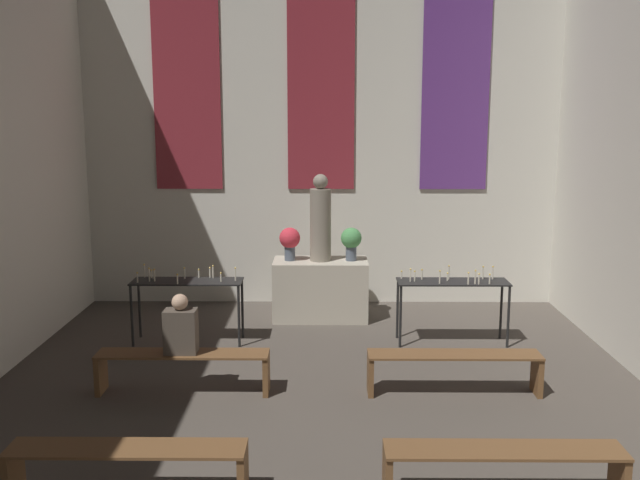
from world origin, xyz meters
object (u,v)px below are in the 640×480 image
(statue, at_px, (320,221))
(flower_vase_right, at_px, (351,240))
(pew_second_left, at_px, (127,462))
(pew_back_right, at_px, (454,365))
(candle_rack_left, at_px, (187,288))
(pew_back_left, at_px, (183,364))
(candle_rack_right, at_px, (453,289))
(altar, at_px, (320,289))
(pew_second_right, at_px, (504,464))
(flower_vase_left, at_px, (290,240))
(person_seated, at_px, (181,328))

(statue, distance_m, flower_vase_right, 0.55)
(statue, distance_m, pew_second_left, 5.60)
(pew_back_right, bearing_deg, candle_rack_left, 151.69)
(flower_vase_right, bearing_deg, pew_back_left, -123.89)
(candle_rack_right, relative_size, pew_second_left, 0.78)
(altar, relative_size, pew_second_left, 0.74)
(statue, relative_size, candle_rack_left, 0.87)
(altar, distance_m, candle_rack_right, 2.18)
(altar, relative_size, pew_second_right, 0.74)
(altar, xyz_separation_m, pew_second_right, (1.53, -5.26, -0.11))
(pew_back_right, bearing_deg, altar, 117.23)
(statue, height_order, candle_rack_left, statue)
(flower_vase_left, height_order, person_seated, flower_vase_left)
(flower_vase_right, bearing_deg, candle_rack_right, -40.97)
(statue, relative_size, person_seated, 1.93)
(flower_vase_left, relative_size, pew_back_left, 0.26)
(flower_vase_right, relative_size, pew_second_right, 0.26)
(flower_vase_right, distance_m, candle_rack_right, 1.84)
(pew_back_right, relative_size, person_seated, 2.85)
(flower_vase_left, distance_m, flower_vase_right, 0.93)
(flower_vase_left, xyz_separation_m, pew_second_right, (1.99, -5.26, -0.88))
(candle_rack_left, xyz_separation_m, pew_back_left, (0.29, -1.80, -0.42))
(altar, distance_m, person_seated, 3.36)
(flower_vase_right, relative_size, candle_rack_left, 0.34)
(candle_rack_right, height_order, pew_second_left, candle_rack_right)
(flower_vase_right, xyz_separation_m, candle_rack_left, (-2.28, -1.17, -0.45))
(person_seated, bearing_deg, pew_second_left, -89.69)
(flower_vase_left, xyz_separation_m, candle_rack_right, (2.28, -1.17, -0.45))
(statue, bearing_deg, flower_vase_left, 180.00)
(statue, relative_size, flower_vase_left, 2.60)
(flower_vase_right, distance_m, person_seated, 3.61)
(candle_rack_right, bearing_deg, candle_rack_left, 179.95)
(pew_second_right, bearing_deg, flower_vase_left, 110.77)
(pew_second_left, relative_size, pew_second_right, 1.00)
(pew_second_left, distance_m, pew_back_right, 3.82)
(altar, height_order, flower_vase_right, flower_vase_right)
(person_seated, bearing_deg, candle_rack_left, 98.77)
(statue, bearing_deg, pew_second_left, -106.20)
(pew_second_left, distance_m, person_seated, 2.33)
(candle_rack_left, bearing_deg, flower_vase_right, 27.05)
(flower_vase_right, height_order, pew_second_left, flower_vase_right)
(statue, relative_size, pew_back_left, 0.68)
(pew_second_right, relative_size, person_seated, 2.85)
(flower_vase_left, height_order, pew_back_left, flower_vase_left)
(flower_vase_right, height_order, candle_rack_left, flower_vase_right)
(pew_back_left, bearing_deg, pew_back_right, 0.00)
(candle_rack_left, bearing_deg, candle_rack_right, -0.05)
(candle_rack_right, bearing_deg, flower_vase_right, 139.03)
(statue, xyz_separation_m, pew_back_right, (1.53, -2.97, -1.18))
(pew_second_right, bearing_deg, flower_vase_right, 101.41)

